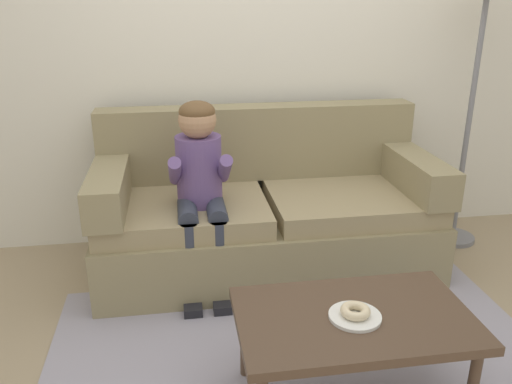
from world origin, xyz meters
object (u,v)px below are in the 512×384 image
Objects in this scene: couch at (265,214)px; donut at (355,311)px; coffee_table at (354,324)px; floor_lamp at (486,1)px; toy_controller at (402,318)px; person_child at (200,180)px.

donut is (0.13, -1.30, 0.12)m from couch.
coffee_table is (0.14, -1.28, 0.04)m from couch.
floor_lamp is at bearing 49.10° from donut.
couch is at bearing 149.00° from toy_controller.
person_child is 4.87× the size of toy_controller.
floor_lamp is (1.38, 0.14, 1.25)m from couch.
person_child is at bearing 171.94° from toy_controller.
toy_controller is (0.47, 0.51, -0.36)m from coffee_table.
coffee_table is at bearing -131.21° from floor_lamp.
person_child reaches higher than couch.
couch is 1.32m from donut.
toy_controller is at bearing 47.50° from coffee_table.
couch is 1.06× the size of floor_lamp.
coffee_table is at bearing -111.71° from toy_controller.
coffee_table is 0.86× the size of person_child.
person_child reaches higher than coffee_table.
person_child is at bearing -152.83° from couch.
person_child reaches higher than toy_controller.
couch is at bearing 27.17° from person_child.
donut reaches higher than toy_controller.
couch is 0.56m from person_child.
person_child is 0.57× the size of floor_lamp.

